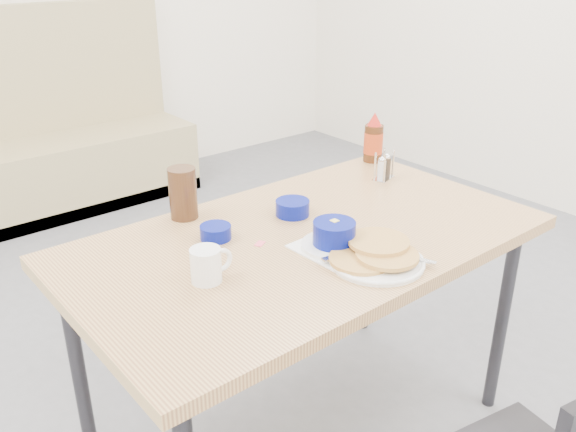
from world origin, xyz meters
TOP-DOWN VIEW (x-y plane):
  - booth_bench at (0.00, 2.78)m, footprint 1.90×0.56m
  - dining_table at (0.00, 0.25)m, footprint 1.40×0.80m
  - pancake_plate at (0.03, 0.00)m, footprint 0.26×0.26m
  - coffee_mug at (-0.37, 0.21)m, footprint 0.12×0.08m
  - grits_setting at (0.00, 0.14)m, footprint 0.23×0.21m
  - creamer_bowl at (-0.22, 0.40)m, footprint 0.09×0.09m
  - butter_bowl at (0.06, 0.39)m, footprint 0.11×0.11m
  - amber_tumbler at (-0.21, 0.59)m, footprint 0.11×0.11m
  - condiment_caddy at (0.52, 0.43)m, footprint 0.10×0.08m
  - syrup_bottle at (0.64, 0.59)m, footprint 0.07×0.07m
  - sugar_wrapper at (-0.14, 0.29)m, footprint 0.04×0.04m

SIDE VIEW (x-z plane):
  - booth_bench at x=0.00m, z-range -0.26..0.96m
  - dining_table at x=0.00m, z-range 0.32..1.08m
  - sugar_wrapper at x=-0.14m, z-range 0.76..0.76m
  - pancake_plate at x=0.03m, z-range 0.76..0.80m
  - creamer_bowl at x=-0.22m, z-range 0.76..0.80m
  - butter_bowl at x=0.06m, z-range 0.76..0.81m
  - grits_setting at x=0.00m, z-range 0.75..0.84m
  - condiment_caddy at x=0.52m, z-range 0.74..0.85m
  - coffee_mug at x=-0.37m, z-range 0.76..0.85m
  - amber_tumbler at x=-0.21m, z-range 0.76..0.92m
  - syrup_bottle at x=0.64m, z-range 0.75..0.94m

